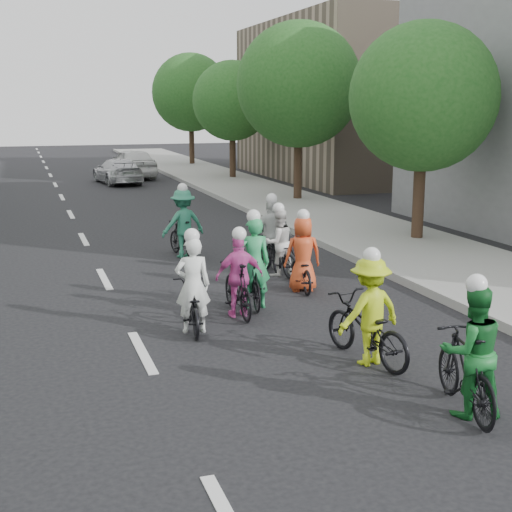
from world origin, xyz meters
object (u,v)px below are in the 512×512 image
cyclist_8 (271,243)px  cyclist_6 (277,249)px  cyclist_4 (302,262)px  cyclist_1 (469,361)px  follow_car_lead (118,171)px  cyclist_7 (183,228)px  cyclist_2 (368,321)px  cyclist_3 (238,283)px  cyclist_5 (253,274)px  follow_car_trail (132,163)px  cyclist_0 (192,298)px

cyclist_8 → cyclist_6: bearing=90.2°
cyclist_4 → cyclist_1: bearing=95.1°
cyclist_4 → follow_car_lead: 21.85m
cyclist_6 → cyclist_7: bearing=-69.0°
cyclist_8 → follow_car_lead: size_ratio=0.47×
cyclist_2 → cyclist_3: 3.12m
cyclist_1 → cyclist_5: size_ratio=0.98×
cyclist_4 → follow_car_trail: bearing=-82.7°
cyclist_2 → cyclist_4: 4.30m
cyclist_0 → cyclist_5: (1.43, 1.08, 0.08)m
cyclist_4 → cyclist_3: bearing=44.9°
cyclist_0 → cyclist_2: size_ratio=0.90×
cyclist_2 → cyclist_5: (-0.68, 3.38, 0.00)m
follow_car_trail → follow_car_lead: bearing=62.1°
cyclist_0 → cyclist_2: (2.11, -2.30, 0.07)m
cyclist_0 → cyclist_1: (2.46, -4.31, 0.11)m
cyclist_6 → follow_car_lead: 20.41m
cyclist_3 → cyclist_0: bearing=32.4°
cyclist_2 → cyclist_6: cyclist_2 is taller
follow_car_lead → follow_car_trail: (1.13, 2.62, 0.17)m
cyclist_0 → follow_car_lead: bearing=-87.5°
cyclist_3 → cyclist_5: size_ratio=0.90×
cyclist_1 → cyclist_5: (-1.03, 5.39, -0.03)m
cyclist_8 → cyclist_4: bearing=94.2°
cyclist_2 → cyclist_5: cyclist_5 is taller
cyclist_6 → cyclist_1: bearing=77.1°
cyclist_5 → follow_car_lead: size_ratio=0.45×
cyclist_8 → cyclist_3: bearing=67.6°
cyclist_0 → cyclist_8: size_ratio=0.90×
cyclist_1 → cyclist_2: size_ratio=0.92×
cyclist_6 → follow_car_lead: bearing=-98.2°
cyclist_0 → follow_car_trail: 26.58m
cyclist_4 → cyclist_5: bearing=40.7°
cyclist_3 → cyclist_4: bearing=-142.2°
cyclist_3 → cyclist_8: size_ratio=0.86×
cyclist_3 → cyclist_4: 2.21m
cyclist_5 → cyclist_6: (1.34, 2.30, -0.07)m
cyclist_4 → cyclist_6: size_ratio=0.97×
follow_car_trail → cyclist_0: bearing=78.8°
follow_car_lead → cyclist_2: bearing=82.7°
cyclist_8 → follow_car_trail: cyclist_8 is taller
cyclist_7 → follow_car_trail: size_ratio=0.41×
cyclist_2 → follow_car_lead: size_ratio=0.47×
cyclist_8 → follow_car_trail: (0.24, 22.37, 0.16)m
cyclist_2 → follow_car_lead: cyclist_2 is taller
cyclist_1 → cyclist_7: size_ratio=0.98×
cyclist_1 → cyclist_2: (-0.35, 2.01, -0.03)m
cyclist_1 → cyclist_2: 2.04m
cyclist_1 → cyclist_6: (0.31, 7.69, -0.10)m
cyclist_6 → cyclist_8: (0.06, 0.64, 0.03)m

